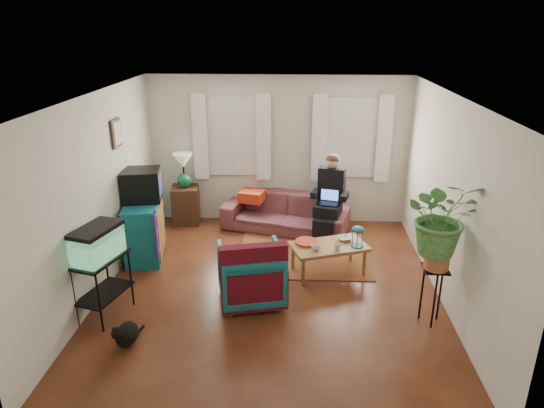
# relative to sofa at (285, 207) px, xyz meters

# --- Properties ---
(floor) EXTENTS (4.50, 5.00, 0.01)m
(floor) POSITION_rel_sofa_xyz_m (-0.14, -2.05, -0.42)
(floor) COLOR #4F2B14
(floor) RESTS_ON ground
(ceiling) EXTENTS (4.50, 5.00, 0.01)m
(ceiling) POSITION_rel_sofa_xyz_m (-0.14, -2.05, 2.18)
(ceiling) COLOR white
(ceiling) RESTS_ON wall_back
(wall_back) EXTENTS (4.50, 0.01, 2.60)m
(wall_back) POSITION_rel_sofa_xyz_m (-0.14, 0.45, 0.88)
(wall_back) COLOR silver
(wall_back) RESTS_ON floor
(wall_front) EXTENTS (4.50, 0.01, 2.60)m
(wall_front) POSITION_rel_sofa_xyz_m (-0.14, -4.55, 0.88)
(wall_front) COLOR silver
(wall_front) RESTS_ON floor
(wall_left) EXTENTS (0.01, 5.00, 2.60)m
(wall_left) POSITION_rel_sofa_xyz_m (-2.39, -2.05, 0.88)
(wall_left) COLOR silver
(wall_left) RESTS_ON floor
(wall_right) EXTENTS (0.01, 5.00, 2.60)m
(wall_right) POSITION_rel_sofa_xyz_m (2.11, -2.05, 0.88)
(wall_right) COLOR silver
(wall_right) RESTS_ON floor
(window_left) EXTENTS (1.08, 0.04, 1.38)m
(window_left) POSITION_rel_sofa_xyz_m (-0.94, 0.43, 1.13)
(window_left) COLOR white
(window_left) RESTS_ON wall_back
(window_right) EXTENTS (1.08, 0.04, 1.38)m
(window_right) POSITION_rel_sofa_xyz_m (1.11, 0.43, 1.13)
(window_right) COLOR white
(window_right) RESTS_ON wall_back
(curtains_left) EXTENTS (1.36, 0.06, 1.50)m
(curtains_left) POSITION_rel_sofa_xyz_m (-0.94, 0.35, 1.13)
(curtains_left) COLOR white
(curtains_left) RESTS_ON wall_back
(curtains_right) EXTENTS (1.36, 0.06, 1.50)m
(curtains_right) POSITION_rel_sofa_xyz_m (1.11, 0.35, 1.13)
(curtains_right) COLOR white
(curtains_right) RESTS_ON wall_back
(picture_frame) EXTENTS (0.04, 0.32, 0.40)m
(picture_frame) POSITION_rel_sofa_xyz_m (-2.36, -1.20, 1.53)
(picture_frame) COLOR #3D2616
(picture_frame) RESTS_ON wall_left
(area_rug) EXTENTS (2.02, 1.63, 0.01)m
(area_rug) POSITION_rel_sofa_xyz_m (0.32, -0.98, -0.41)
(area_rug) COLOR maroon
(area_rug) RESTS_ON floor
(sofa) EXTENTS (2.28, 1.38, 0.84)m
(sofa) POSITION_rel_sofa_xyz_m (0.00, 0.00, 0.00)
(sofa) COLOR brown
(sofa) RESTS_ON floor
(seated_person) EXTENTS (0.69, 0.77, 1.27)m
(seated_person) POSITION_rel_sofa_xyz_m (0.74, -0.20, 0.22)
(seated_person) COLOR black
(seated_person) RESTS_ON sofa
(side_table) EXTENTS (0.52, 0.52, 0.68)m
(side_table) POSITION_rel_sofa_xyz_m (-1.79, 0.23, -0.08)
(side_table) COLOR #3E2917
(side_table) RESTS_ON floor
(table_lamp) EXTENTS (0.39, 0.39, 0.62)m
(table_lamp) POSITION_rel_sofa_xyz_m (-1.79, 0.23, 0.55)
(table_lamp) COLOR white
(table_lamp) RESTS_ON side_table
(dresser) EXTENTS (0.66, 1.06, 0.89)m
(dresser) POSITION_rel_sofa_xyz_m (-2.13, -1.13, 0.03)
(dresser) COLOR navy
(dresser) RESTS_ON floor
(crt_tv) EXTENTS (0.62, 0.58, 0.48)m
(crt_tv) POSITION_rel_sofa_xyz_m (-2.13, -1.03, 0.71)
(crt_tv) COLOR black
(crt_tv) RESTS_ON dresser
(aquarium_stand) EXTENTS (0.57, 0.79, 0.79)m
(aquarium_stand) POSITION_rel_sofa_xyz_m (-2.14, -2.76, -0.02)
(aquarium_stand) COLOR black
(aquarium_stand) RESTS_ON floor
(aquarium) EXTENTS (0.52, 0.71, 0.41)m
(aquarium) POSITION_rel_sofa_xyz_m (-2.14, -2.76, 0.58)
(aquarium) COLOR #7FD899
(aquarium) RESTS_ON aquarium_stand
(black_cat) EXTENTS (0.34, 0.43, 0.32)m
(black_cat) POSITION_rel_sofa_xyz_m (-1.69, -3.32, -0.26)
(black_cat) COLOR black
(black_cat) RESTS_ON floor
(armchair) EXTENTS (0.95, 0.91, 0.82)m
(armchair) POSITION_rel_sofa_xyz_m (-0.38, -2.30, -0.01)
(armchair) COLOR #126B6F
(armchair) RESTS_ON floor
(serape_throw) EXTENTS (0.85, 0.38, 0.68)m
(serape_throw) POSITION_rel_sofa_xyz_m (-0.31, -2.61, 0.16)
(serape_throw) COLOR #9E0A0A
(serape_throw) RESTS_ON armchair
(coffee_table) EXTENTS (1.20, 0.90, 0.44)m
(coffee_table) POSITION_rel_sofa_xyz_m (0.66, -1.52, -0.20)
(coffee_table) COLOR brown
(coffee_table) RESTS_ON floor
(cup_a) EXTENTS (0.15, 0.15, 0.09)m
(cup_a) POSITION_rel_sofa_xyz_m (0.47, -1.69, 0.07)
(cup_a) COLOR white
(cup_a) RESTS_ON coffee_table
(cup_b) EXTENTS (0.12, 0.12, 0.09)m
(cup_b) POSITION_rel_sofa_xyz_m (0.77, -1.67, 0.07)
(cup_b) COLOR beige
(cup_b) RESTS_ON coffee_table
(bowl) EXTENTS (0.27, 0.27, 0.05)m
(bowl) POSITION_rel_sofa_xyz_m (0.90, -1.33, 0.05)
(bowl) COLOR white
(bowl) RESTS_ON coffee_table
(snack_tray) EXTENTS (0.42, 0.42, 0.04)m
(snack_tray) POSITION_rel_sofa_xyz_m (0.34, -1.48, 0.04)
(snack_tray) COLOR #B21414
(snack_tray) RESTS_ON coffee_table
(birdcage) EXTENTS (0.22, 0.22, 0.31)m
(birdcage) POSITION_rel_sofa_xyz_m (1.06, -1.53, 0.18)
(birdcage) COLOR #115B6B
(birdcage) RESTS_ON coffee_table
(plant_stand) EXTENTS (0.32, 0.32, 0.73)m
(plant_stand) POSITION_rel_sofa_xyz_m (1.83, -2.69, -0.05)
(plant_stand) COLOR black
(plant_stand) RESTS_ON floor
(potted_plant) EXTENTS (0.86, 0.75, 0.93)m
(potted_plant) POSITION_rel_sofa_xyz_m (1.83, -2.69, 0.82)
(potted_plant) COLOR #599947
(potted_plant) RESTS_ON plant_stand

